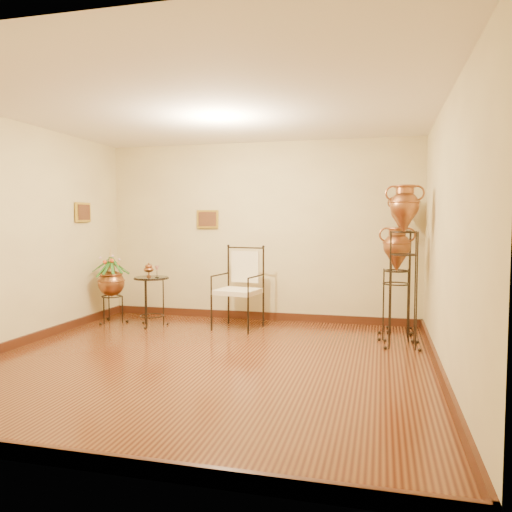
% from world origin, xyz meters
% --- Properties ---
extents(ground, '(5.00, 5.00, 0.00)m').
position_xyz_m(ground, '(0.00, 0.00, 0.00)').
color(ground, brown).
rests_on(ground, ground).
extents(room_shell, '(5.02, 5.02, 2.81)m').
position_xyz_m(room_shell, '(-0.01, 0.01, 1.73)').
color(room_shell, beige).
rests_on(room_shell, ground).
extents(amphora_tall, '(0.39, 0.39, 1.93)m').
position_xyz_m(amphora_tall, '(2.15, 2.15, 0.99)').
color(amphora_tall, black).
rests_on(amphora_tall, ground).
extents(amphora_mid, '(0.54, 0.54, 2.04)m').
position_xyz_m(amphora_mid, '(2.15, 1.24, 1.03)').
color(amphora_mid, black).
rests_on(amphora_mid, ground).
extents(amphora_short, '(0.58, 0.58, 1.52)m').
position_xyz_m(amphora_short, '(2.08, 1.68, 0.75)').
color(amphora_short, black).
rests_on(amphora_short, ground).
extents(planter_urn, '(0.83, 0.83, 1.19)m').
position_xyz_m(planter_urn, '(-2.15, 1.68, 0.66)').
color(planter_urn, black).
rests_on(planter_urn, ground).
extents(armchair, '(0.77, 0.73, 1.19)m').
position_xyz_m(armchair, '(-0.13, 1.73, 0.60)').
color(armchair, black).
rests_on(armchair, ground).
extents(side_table, '(0.60, 0.60, 0.93)m').
position_xyz_m(side_table, '(-1.44, 1.61, 0.38)').
color(side_table, black).
rests_on(side_table, ground).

